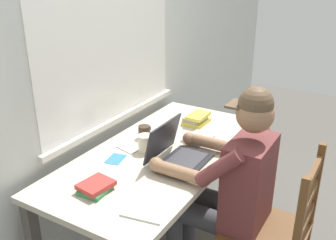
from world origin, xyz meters
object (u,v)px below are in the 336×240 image
at_px(coffee_mug_white, 145,143).
at_px(landscape_photo_print, 116,159).
at_px(seated_person, 229,182).
at_px(book_stack_main, 197,119).
at_px(desk, 162,164).
at_px(coffee_mug_dark, 144,132).
at_px(book_stack_side, 96,187).
at_px(computer_mouse, 204,141).
at_px(wooden_chair, 276,232).
at_px(laptop, 176,153).

distance_m(coffee_mug_white, landscape_photo_print, 0.21).
distance_m(seated_person, book_stack_main, 0.71).
xyz_separation_m(desk, coffee_mug_dark, (0.09, 0.19, 0.13)).
xyz_separation_m(desk, book_stack_side, (-0.54, 0.06, 0.11)).
bearing_deg(coffee_mug_dark, computer_mouse, -70.54).
distance_m(seated_person, coffee_mug_white, 0.55).
relative_size(seated_person, wooden_chair, 1.32).
bearing_deg(wooden_chair, coffee_mug_white, 90.54).
bearing_deg(book_stack_main, book_stack_side, 177.48).
height_order(computer_mouse, coffee_mug_dark, coffee_mug_dark).
relative_size(seated_person, computer_mouse, 12.58).
bearing_deg(laptop, coffee_mug_dark, 63.60).
xyz_separation_m(seated_person, landscape_photo_print, (-0.18, 0.64, 0.05)).
relative_size(laptop, computer_mouse, 3.30).
bearing_deg(coffee_mug_dark, laptop, -116.40).
bearing_deg(computer_mouse, book_stack_main, 34.60).
relative_size(book_stack_main, book_stack_side, 1.08).
bearing_deg(coffee_mug_white, computer_mouse, -43.67).
height_order(wooden_chair, coffee_mug_white, wooden_chair).
distance_m(seated_person, wooden_chair, 0.36).
relative_size(computer_mouse, book_stack_side, 0.56).
xyz_separation_m(book_stack_main, landscape_photo_print, (-0.71, 0.17, -0.03)).
height_order(wooden_chair, computer_mouse, wooden_chair).
relative_size(computer_mouse, book_stack_main, 0.52).
bearing_deg(seated_person, laptop, 94.34).
height_order(desk, computer_mouse, computer_mouse).
distance_m(laptop, book_stack_main, 0.57).
xyz_separation_m(desk, landscape_photo_print, (-0.22, 0.18, 0.09)).
bearing_deg(book_stack_side, coffee_mug_white, 3.51).
height_order(coffee_mug_white, book_stack_main, coffee_mug_white).
height_order(laptop, coffee_mug_white, laptop).
relative_size(coffee_mug_white, landscape_photo_print, 0.96).
bearing_deg(laptop, coffee_mug_white, 85.56).
bearing_deg(wooden_chair, laptop, 92.33).
distance_m(book_stack_main, book_stack_side, 1.03).
relative_size(book_stack_main, landscape_photo_print, 1.48).
xyz_separation_m(wooden_chair, laptop, (-0.02, 0.61, 0.33)).
distance_m(desk, coffee_mug_white, 0.17).
xyz_separation_m(computer_mouse, book_stack_main, (0.27, 0.18, 0.02)).
distance_m(computer_mouse, landscape_photo_print, 0.57).
bearing_deg(book_stack_main, desk, -178.66).
bearing_deg(coffee_mug_white, desk, -61.09).
height_order(computer_mouse, book_stack_side, book_stack_side).
bearing_deg(seated_person, wooden_chair, -90.00).
relative_size(coffee_mug_white, book_stack_side, 0.70).
xyz_separation_m(desk, wooden_chair, (-0.04, -0.74, -0.19)).
distance_m(coffee_mug_dark, book_stack_main, 0.43).
relative_size(wooden_chair, book_stack_side, 5.37).
bearing_deg(book_stack_side, computer_mouse, -16.65).
bearing_deg(wooden_chair, landscape_photo_print, 101.34).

